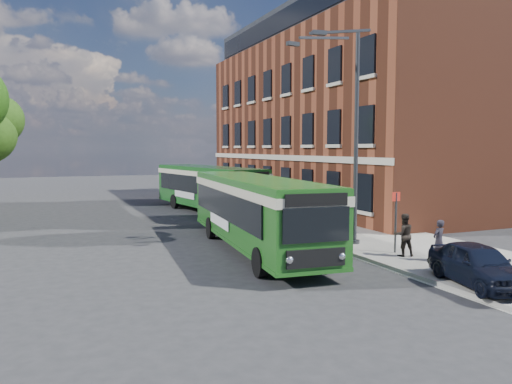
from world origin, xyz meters
name	(u,v)px	position (x,y,z in m)	size (l,w,h in m)	color
ground	(225,248)	(0.00, 0.00, 0.00)	(120.00, 120.00, 0.00)	#272729
pavement	(288,215)	(7.00, 8.00, 0.07)	(6.00, 48.00, 0.15)	gray
kerb_line	(242,218)	(3.95, 8.00, 0.01)	(0.12, 48.00, 0.01)	beige
brick_office	(348,111)	(14.00, 12.00, 6.97)	(12.10, 26.00, 14.20)	brown
street_lamp	(349,135)	(4.84, -2.00, 4.79)	(2.96, 2.38, 9.00)	#343639
bus_stop_sign	(396,218)	(5.60, -4.20, 1.51)	(0.35, 0.08, 2.52)	#343639
bus_front	(255,206)	(1.00, -1.00, 1.83)	(3.68, 12.39, 3.02)	#1E5A19
bus_rear	(208,184)	(3.00, 11.77, 1.83)	(4.28, 11.95, 3.02)	#17561A
parked_car	(478,264)	(4.80, -8.99, 0.79)	(1.51, 3.76, 1.28)	black
pedestrian_a	(439,240)	(6.10, -6.00, 0.90)	(0.55, 0.36, 1.50)	black
pedestrian_b	(404,235)	(5.47, -4.84, 0.96)	(0.79, 0.61, 1.62)	black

